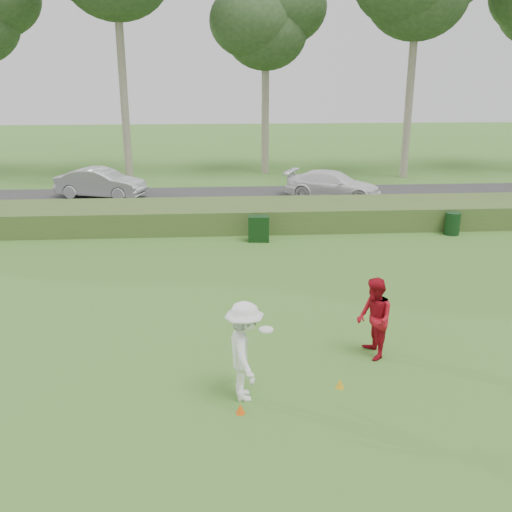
{
  "coord_description": "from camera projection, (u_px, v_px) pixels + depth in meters",
  "views": [
    {
      "loc": [
        -1.0,
        -10.19,
        5.89
      ],
      "look_at": [
        0.0,
        4.0,
        1.3
      ],
      "focal_mm": 40.0,
      "sensor_mm": 36.0,
      "label": 1
    }
  ],
  "objects": [
    {
      "name": "reed_strip",
      "position": [
        242.0,
        215.0,
        22.8
      ],
      "size": [
        80.0,
        3.0,
        0.9
      ],
      "primitive_type": "cube",
      "color": "#3D5B24",
      "rests_on": "ground"
    },
    {
      "name": "cone_orange",
      "position": [
        240.0,
        409.0,
        10.3
      ],
      "size": [
        0.17,
        0.17,
        0.19
      ],
      "primitive_type": "cone",
      "color": "#F8560D",
      "rests_on": "ground"
    },
    {
      "name": "car_right",
      "position": [
        333.0,
        185.0,
        27.43
      ],
      "size": [
        4.93,
        3.6,
        1.33
      ],
      "primitive_type": "imported",
      "rotation": [
        0.0,
        0.0,
        1.14
      ],
      "color": "white",
      "rests_on": "park_road"
    },
    {
      "name": "ground",
      "position": [
        270.0,
        377.0,
        11.55
      ],
      "size": [
        120.0,
        120.0,
        0.0
      ],
      "primitive_type": "plane",
      "color": "#376E24",
      "rests_on": "ground"
    },
    {
      "name": "park_road",
      "position": [
        237.0,
        199.0,
        27.68
      ],
      "size": [
        80.0,
        6.0,
        0.06
      ],
      "primitive_type": "cube",
      "color": "#2D2D2D",
      "rests_on": "ground"
    },
    {
      "name": "player_white",
      "position": [
        245.0,
        351.0,
        10.55
      ],
      "size": [
        0.96,
        1.31,
        1.93
      ],
      "rotation": [
        0.0,
        0.0,
        1.67
      ],
      "color": "white",
      "rests_on": "ground"
    },
    {
      "name": "trash_bin",
      "position": [
        452.0,
        224.0,
        21.61
      ],
      "size": [
        0.69,
        0.69,
        0.85
      ],
      "primitive_type": "cylinder",
      "rotation": [
        0.0,
        0.0,
        0.23
      ],
      "color": "black",
      "rests_on": "ground"
    },
    {
      "name": "car_mid",
      "position": [
        101.0,
        183.0,
        27.68
      ],
      "size": [
        4.56,
        2.68,
        1.42
      ],
      "primitive_type": "imported",
      "rotation": [
        0.0,
        0.0,
        1.28
      ],
      "color": "#B6B6BA",
      "rests_on": "park_road"
    },
    {
      "name": "cone_yellow",
      "position": [
        340.0,
        383.0,
        11.14
      ],
      "size": [
        0.18,
        0.18,
        0.19
      ],
      "primitive_type": "cone",
      "color": "gold",
      "rests_on": "ground"
    },
    {
      "name": "utility_cabinet",
      "position": [
        259.0,
        229.0,
        20.74
      ],
      "size": [
        0.79,
        0.54,
        0.94
      ],
      "primitive_type": "cube",
      "rotation": [
        0.0,
        0.0,
        -0.1
      ],
      "color": "black",
      "rests_on": "ground"
    },
    {
      "name": "player_red",
      "position": [
        374.0,
        319.0,
        12.14
      ],
      "size": [
        0.74,
        0.92,
        1.78
      ],
      "primitive_type": "imported",
      "rotation": [
        0.0,
        0.0,
        -1.5
      ],
      "color": "#A70E1D",
      "rests_on": "ground"
    },
    {
      "name": "tree_4",
      "position": [
        266.0,
        22.0,
        32.3
      ],
      "size": [
        6.24,
        6.24,
        11.5
      ],
      "color": "gray",
      "rests_on": "ground"
    }
  ]
}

